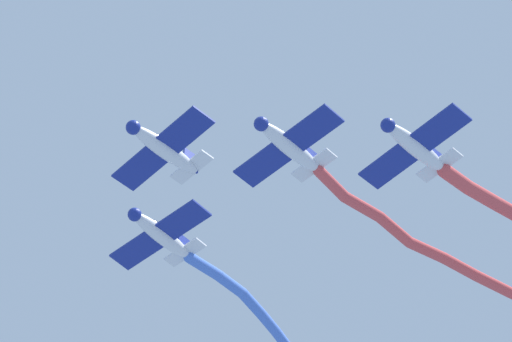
% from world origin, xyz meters
% --- Properties ---
extents(airplane_lead, '(5.79, 7.76, 1.95)m').
position_xyz_m(airplane_lead, '(5.65, -3.27, 58.04)').
color(airplane_lead, silver).
extents(airplane_left_wing, '(5.72, 7.71, 1.95)m').
position_xyz_m(airplane_left_wing, '(0.44, 2.42, 58.04)').
color(airplane_left_wing, silver).
extents(smoke_trail_left_wing, '(18.73, 4.78, 2.94)m').
position_xyz_m(smoke_trail_left_wing, '(-11.40, 3.92, 56.72)').
color(smoke_trail_left_wing, '#DB4C4C').
extents(airplane_right_wing, '(5.81, 7.78, 1.95)m').
position_xyz_m(airplane_right_wing, '(0.54, -9.03, 58.34)').
color(airplane_right_wing, silver).
extents(airplane_slot, '(5.80, 7.77, 1.95)m').
position_xyz_m(airplane_slot, '(-4.76, 8.11, 57.74)').
color(airplane_slot, silver).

